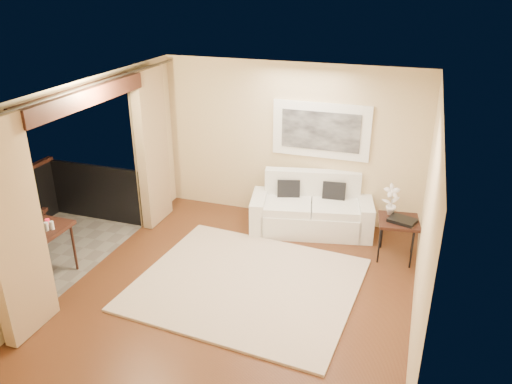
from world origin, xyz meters
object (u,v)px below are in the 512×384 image
at_px(side_table, 399,223).
at_px(orchid, 391,200).
at_px(ice_bucket, 36,215).
at_px(bistro_table, 42,232).
at_px(balcony_chair_far, 22,210).
at_px(sofa, 311,210).

distance_m(side_table, orchid, 0.37).
relative_size(orchid, ice_bucket, 2.43).
relative_size(orchid, bistro_table, 0.62).
relative_size(side_table, balcony_chair_far, 0.63).
bearing_deg(side_table, ice_bucket, -157.61).
bearing_deg(orchid, ice_bucket, -155.47).
height_order(orchid, bistro_table, orchid).
height_order(sofa, orchid, orchid).
distance_m(sofa, orchid, 1.44).
bearing_deg(side_table, bistro_table, -155.60).
bearing_deg(ice_bucket, side_table, 22.39).
xyz_separation_m(sofa, side_table, (1.43, -0.51, 0.24)).
relative_size(sofa, side_table, 3.22).
bearing_deg(ice_bucket, balcony_chair_far, 146.22).
bearing_deg(side_table, sofa, 160.23).
bearing_deg(bistro_table, sofa, 39.18).
bearing_deg(orchid, bistro_table, -153.38).
xyz_separation_m(sofa, orchid, (1.28, -0.37, 0.54)).
distance_m(sofa, ice_bucket, 4.24).
xyz_separation_m(side_table, balcony_chair_far, (-5.58, -1.47, 0.03)).
bearing_deg(sofa, orchid, -28.03).
height_order(side_table, ice_bucket, ice_bucket).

